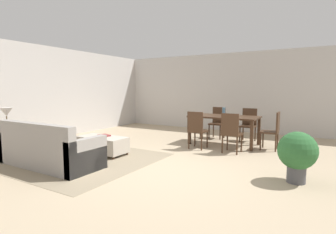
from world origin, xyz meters
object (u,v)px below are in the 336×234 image
(dining_table, at_px, (224,119))
(dining_chair_far_right, at_px, (249,123))
(dining_chair_near_right, at_px, (231,131))
(vase_centerpiece, at_px, (224,112))
(dining_chair_near_left, at_px, (197,128))
(dining_chair_far_left, at_px, (218,121))
(potted_plant, at_px, (297,153))
(table_lamp, at_px, (6,113))
(side_table, at_px, (8,137))
(book_on_ottoman, at_px, (104,135))
(couch, at_px, (49,151))
(ottoman_table, at_px, (103,144))
(dining_chair_head_east, at_px, (273,129))

(dining_table, height_order, dining_chair_far_right, dining_chair_far_right)
(dining_chair_far_right, bearing_deg, dining_chair_near_right, -89.63)
(vase_centerpiece, bearing_deg, dining_chair_near_left, -115.55)
(dining_chair_far_left, distance_m, potted_plant, 3.87)
(dining_chair_far_left, bearing_deg, dining_table, -60.61)
(table_lamp, height_order, vase_centerpiece, table_lamp)
(dining_table, xyz_separation_m, potted_plant, (1.92, -2.20, -0.19))
(dining_chair_far_right, relative_size, vase_centerpiece, 4.08)
(side_table, height_order, dining_chair_far_left, dining_chair_far_left)
(dining_chair_near_left, relative_size, dining_chair_far_right, 1.00)
(dining_chair_near_right, distance_m, book_on_ottoman, 2.89)
(couch, relative_size, potted_plant, 2.60)
(potted_plant, bearing_deg, dining_chair_near_left, 149.76)
(couch, bearing_deg, dining_chair_near_right, 45.67)
(dining_chair_near_left, bearing_deg, vase_centerpiece, 64.45)
(ottoman_table, bearing_deg, dining_chair_near_left, 44.10)
(side_table, relative_size, dining_chair_far_left, 0.59)
(side_table, relative_size, potted_plant, 0.67)
(dining_chair_head_east, distance_m, book_on_ottoman, 3.98)
(dining_chair_head_east, xyz_separation_m, book_on_ottoman, (-3.25, -2.30, -0.11))
(couch, bearing_deg, dining_chair_head_east, 45.93)
(couch, distance_m, side_table, 1.36)
(couch, relative_size, ottoman_table, 1.87)
(dining_table, relative_size, potted_plant, 2.16)
(side_table, height_order, book_on_ottoman, side_table)
(dining_chair_head_east, bearing_deg, vase_centerpiece, -179.94)
(table_lamp, xyz_separation_m, book_on_ottoman, (1.56, 1.29, -0.54))
(table_lamp, height_order, dining_chair_far_left, table_lamp)
(dining_chair_far_right, xyz_separation_m, book_on_ottoman, (-2.47, -3.13, -0.11))
(dining_chair_near_left, bearing_deg, couch, -123.67)
(side_table, bearing_deg, table_lamp, 9.46)
(dining_table, relative_size, dining_chair_near_left, 1.89)
(dining_table, relative_size, dining_chair_far_left, 1.89)
(couch, xyz_separation_m, table_lamp, (-1.35, -0.01, 0.66))
(side_table, xyz_separation_m, potted_plant, (5.50, 1.41, 0.05))
(dining_chair_far_left, bearing_deg, table_lamp, -124.92)
(side_table, bearing_deg, dining_chair_near_left, 40.97)
(vase_centerpiece, xyz_separation_m, potted_plant, (1.93, -2.17, -0.40))
(potted_plant, bearing_deg, dining_chair_far_right, 116.17)
(book_on_ottoman, bearing_deg, dining_chair_near_right, 30.75)
(ottoman_table, distance_m, dining_chair_near_left, 2.25)
(dining_table, xyz_separation_m, dining_chair_far_right, (0.44, 0.81, -0.15))
(ottoman_table, height_order, book_on_ottoman, book_on_ottoman)
(dining_chair_near_left, distance_m, dining_chair_far_right, 1.86)
(table_lamp, xyz_separation_m, dining_chair_head_east, (4.81, 3.59, -0.43))
(table_lamp, distance_m, book_on_ottoman, 2.09)
(table_lamp, height_order, potted_plant, table_lamp)
(dining_chair_near_left, xyz_separation_m, dining_chair_near_right, (0.85, -0.00, 0.00))
(dining_chair_near_left, bearing_deg, potted_plant, -30.24)
(dining_chair_far_right, bearing_deg, vase_centerpiece, -118.32)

